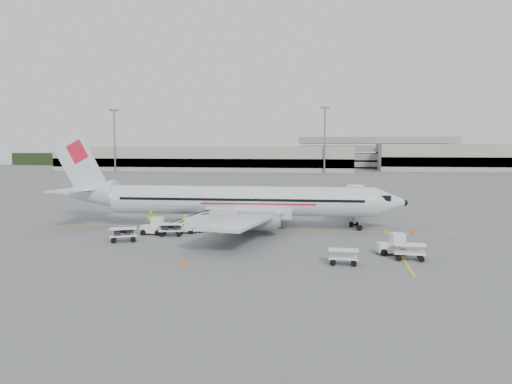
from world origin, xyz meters
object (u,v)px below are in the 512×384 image
at_px(belt_loader, 192,217).
at_px(tug_aft, 153,226).
at_px(tug_fore, 391,244).
at_px(tug_mid, 186,225).
at_px(aircraft, 241,181).
at_px(jet_bridge, 355,204).

height_order(belt_loader, tug_aft, belt_loader).
relative_size(tug_fore, tug_mid, 1.09).
xyz_separation_m(aircraft, jet_bridge, (12.38, 8.42, -3.16)).
height_order(belt_loader, tug_mid, belt_loader).
bearing_deg(tug_aft, aircraft, 33.50).
bearing_deg(jet_bridge, tug_mid, -142.51).
bearing_deg(belt_loader, tug_aft, -122.12).
bearing_deg(belt_loader, jet_bridge, 47.28).
distance_m(jet_bridge, tug_fore, 19.51).
height_order(jet_bridge, tug_aft, jet_bridge).
xyz_separation_m(aircraft, tug_mid, (-5.01, -3.66, -4.32)).
bearing_deg(tug_aft, belt_loader, 43.56).
relative_size(jet_bridge, tug_fore, 6.60).
relative_size(belt_loader, tug_fore, 2.29).
relative_size(belt_loader, tug_aft, 2.31).
relative_size(aircraft, tug_fore, 16.43).
bearing_deg(tug_mid, tug_fore, -17.82).
bearing_deg(belt_loader, tug_fore, -8.63).
xyz_separation_m(aircraft, belt_loader, (-4.85, -2.15, -3.72)).
xyz_separation_m(tug_fore, tug_aft, (-22.60, 5.89, -0.01)).
xyz_separation_m(belt_loader, tug_fore, (19.40, -8.79, -0.53)).
distance_m(tug_mid, tug_aft, 3.35).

